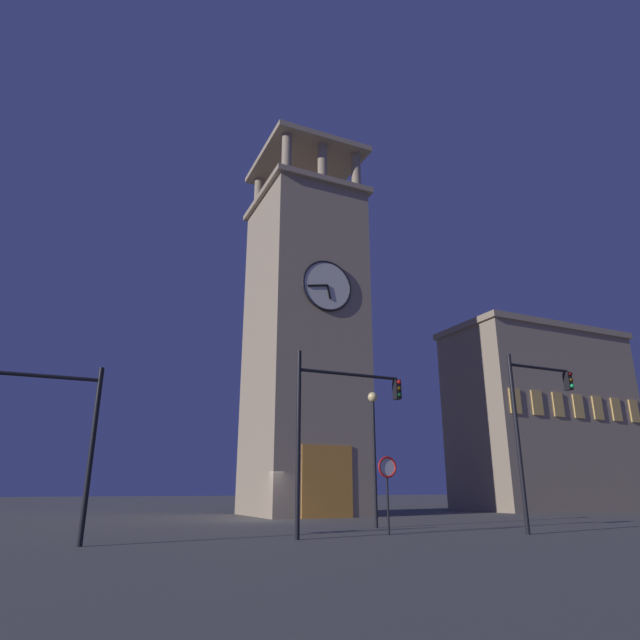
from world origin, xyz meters
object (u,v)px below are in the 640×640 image
object	(u,v)px
street_lamp	(374,433)
traffic_signal_far	(59,423)
traffic_signal_mid	(533,414)
no_horn_sign	(387,473)
adjacent_wing_building	(542,417)
traffic_signal_near	(333,414)
clocktower	(304,339)

from	to	relation	value
street_lamp	traffic_signal_far	bearing A→B (deg)	13.43
traffic_signal_mid	no_horn_sign	size ratio (longest dim) A/B	2.45
traffic_signal_far	no_horn_sign	bearing A→B (deg)	178.30
adjacent_wing_building	no_horn_sign	world-z (taller)	adjacent_wing_building
traffic_signal_near	no_horn_sign	distance (m)	3.10
clocktower	adjacent_wing_building	xyz separation A→B (m)	(-21.21, 0.03, -4.22)
traffic_signal_near	traffic_signal_far	xyz separation A→B (m)	(8.79, -0.62, -0.66)
clocktower	adjacent_wing_building	world-z (taller)	clocktower
traffic_signal_near	traffic_signal_mid	xyz separation A→B (m)	(-8.03, 1.56, 0.27)
traffic_signal_far	street_lamp	size ratio (longest dim) A/B	0.91
adjacent_wing_building	traffic_signal_near	size ratio (longest dim) A/B	2.40
traffic_signal_near	adjacent_wing_building	bearing A→B (deg)	-150.32
traffic_signal_far	traffic_signal_mid	bearing A→B (deg)	172.60
adjacent_wing_building	no_horn_sign	bearing A→B (deg)	31.55
traffic_signal_far	adjacent_wing_building	bearing A→B (deg)	-157.69
no_horn_sign	clocktower	bearing A→B (deg)	-100.96
clocktower	no_horn_sign	size ratio (longest dim) A/B	10.17
traffic_signal_mid	no_horn_sign	world-z (taller)	traffic_signal_mid
clocktower	traffic_signal_near	distance (m)	17.55
clocktower	traffic_signal_far	size ratio (longest dim) A/B	5.33
traffic_signal_mid	street_lamp	world-z (taller)	traffic_signal_mid
clocktower	traffic_signal_far	world-z (taller)	clocktower
no_horn_sign	traffic_signal_far	bearing A→B (deg)	-1.70
traffic_signal_far	no_horn_sign	xyz separation A→B (m)	(-11.15, 0.33, -1.33)
traffic_signal_near	street_lamp	world-z (taller)	traffic_signal_near
clocktower	traffic_signal_far	distance (m)	21.65
adjacent_wing_building	no_horn_sign	size ratio (longest dim) A/B	5.54
traffic_signal_near	street_lamp	size ratio (longest dim) A/B	1.10
traffic_signal_near	clocktower	bearing A→B (deg)	-109.12
adjacent_wing_building	traffic_signal_near	distance (m)	30.59
clocktower	adjacent_wing_building	size ratio (longest dim) A/B	1.84
traffic_signal_far	traffic_signal_near	bearing A→B (deg)	175.96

